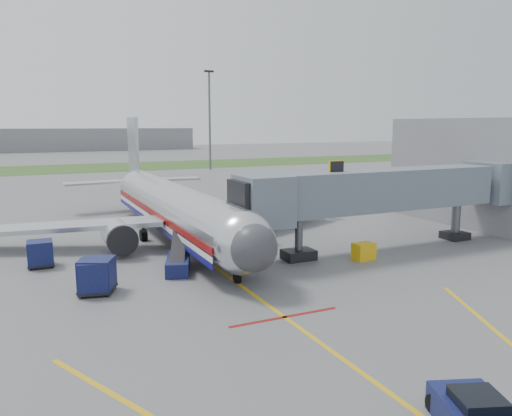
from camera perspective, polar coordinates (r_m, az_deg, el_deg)
name	(u,v)px	position (r m, az deg, el deg)	size (l,w,h in m)	color
ground	(251,293)	(28.67, -0.58, -9.67)	(400.00, 400.00, 0.00)	#565659
grass_strip	(79,168)	(115.55, -19.62, 4.31)	(300.00, 25.00, 0.01)	#2D4C1E
apron_markings	(322,344)	(22.64, 7.55, -15.16)	(21.52, 50.00, 0.01)	gold
airliner	(174,207)	(41.98, -9.31, 0.11)	(32.10, 35.67, 10.25)	silver
jet_bridge	(379,191)	(38.53, 13.84, 1.86)	(25.30, 4.00, 6.90)	slate
terminal	(485,170)	(54.06, 24.75, 3.96)	(10.00, 16.00, 10.00)	slate
light_mast_right	(210,118)	(106.02, -5.32, 10.22)	(2.00, 0.44, 20.40)	#595B60
distant_terminal	(23,140)	(194.69, -25.07, 7.05)	(120.00, 14.00, 8.00)	slate
baggage_cart_a	(97,275)	(29.83, -17.71, -7.34)	(2.43, 2.43, 1.98)	#0D1139
baggage_cart_b	(95,277)	(29.69, -17.94, -7.50)	(2.11, 2.11, 1.91)	#0D1139
baggage_cart_c	(40,254)	(36.42, -23.43, -4.81)	(1.69, 1.69, 1.78)	#0D1139
belt_loader	(178,263)	(33.02, -8.89, -6.21)	(2.59, 4.56, 2.16)	#0D1139
ground_power_cart	(364,252)	(36.04, 12.20, -4.89)	(1.57, 1.11, 1.20)	gold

